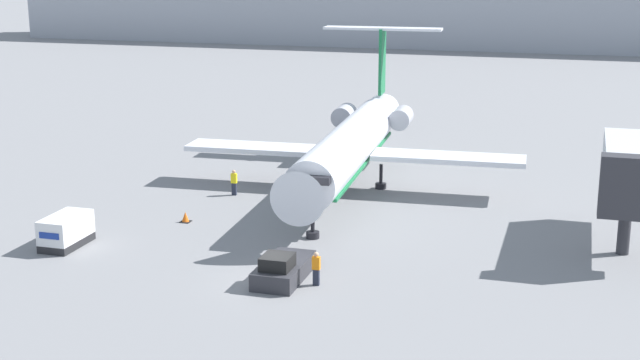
% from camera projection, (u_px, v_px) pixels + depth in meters
% --- Properties ---
extents(ground_plane, '(600.00, 600.00, 0.00)m').
position_uv_depth(ground_plane, '(274.00, 282.00, 45.95)').
color(ground_plane, slate).
extents(terminal_building, '(180.00, 16.80, 13.71)m').
position_uv_depth(terminal_building, '(501.00, 8.00, 155.64)').
color(terminal_building, '#9EA3AD').
rests_on(terminal_building, ground).
extents(airplane_main, '(24.38, 29.04, 10.46)m').
position_uv_depth(airplane_main, '(351.00, 143.00, 62.77)').
color(airplane_main, silver).
rests_on(airplane_main, ground).
extents(pushback_tug, '(2.16, 4.61, 1.63)m').
position_uv_depth(pushback_tug, '(283.00, 269.00, 46.17)').
color(pushback_tug, '#2D2D33').
rests_on(pushback_tug, ground).
extents(luggage_cart, '(1.78, 3.41, 1.84)m').
position_uv_depth(luggage_cart, '(66.00, 231.00, 51.33)').
color(luggage_cart, '#232326').
rests_on(luggage_cart, ground).
extents(worker_near_tug, '(0.40, 0.25, 1.79)m').
position_uv_depth(worker_near_tug, '(316.00, 268.00, 45.29)').
color(worker_near_tug, '#232838').
rests_on(worker_near_tug, ground).
extents(worker_by_wing, '(0.40, 0.25, 1.81)m').
position_uv_depth(worker_by_wing, '(234.00, 182.00, 62.06)').
color(worker_by_wing, '#232838').
rests_on(worker_by_wing, ground).
extents(traffic_cone_left, '(0.64, 0.64, 0.66)m').
position_uv_depth(traffic_cone_left, '(185.00, 217.00, 56.05)').
color(traffic_cone_left, black).
rests_on(traffic_cone_left, ground).
extents(jet_bridge, '(3.20, 10.41, 6.19)m').
position_uv_depth(jet_bridge, '(628.00, 170.00, 50.85)').
color(jet_bridge, '#2D2D33').
rests_on(jet_bridge, ground).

